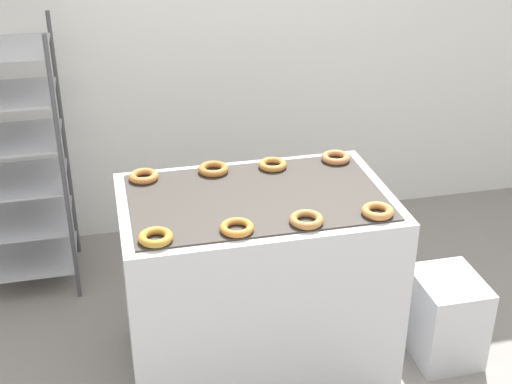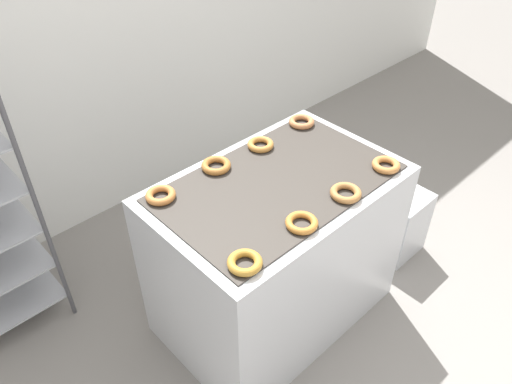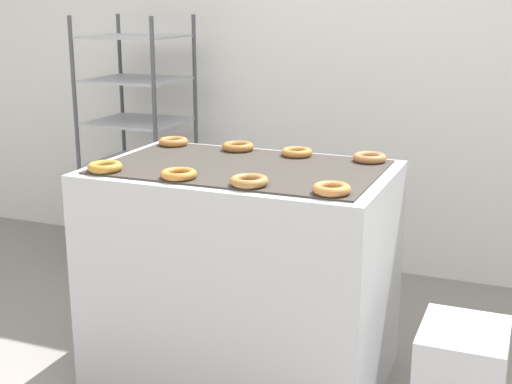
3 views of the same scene
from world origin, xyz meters
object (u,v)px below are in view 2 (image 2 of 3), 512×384
glaze_bin (392,219)px  donut_far_midleft (216,165)px  donut_near_midleft (302,223)px  donut_near_left (245,263)px  donut_near_right (386,165)px  fryer_machine (276,253)px  donut_far_midright (261,144)px  donut_far_right (302,122)px  donut_far_left (161,195)px  donut_near_midright (346,193)px

glaze_bin → donut_far_midleft: size_ratio=3.10×
glaze_bin → donut_near_midleft: size_ratio=3.20×
donut_near_left → donut_near_right: size_ratio=1.02×
fryer_machine → donut_near_midleft: bearing=-117.2°
fryer_machine → donut_far_midright: (0.14, 0.27, 0.49)m
donut_near_right → donut_far_midleft: size_ratio=0.95×
donut_far_midleft → donut_far_right: size_ratio=1.03×
donut_near_right → donut_far_left: (-0.92, 0.55, -0.00)m
donut_near_left → fryer_machine: bearing=31.2°
donut_near_midright → donut_far_left: same height
fryer_machine → donut_far_right: bearing=31.0°
glaze_bin → donut_far_left: donut_far_left is taller
fryer_machine → donut_near_right: size_ratio=8.88×
glaze_bin → donut_far_midright: donut_far_midright is taller
donut_near_right → donut_far_right: size_ratio=0.97×
donut_near_right → donut_far_midright: donut_near_right is taller
donut_near_left → donut_far_right: size_ratio=0.99×
donut_near_right → donut_far_right: bearing=89.6°
donut_near_left → donut_far_left: (0.00, 0.56, 0.00)m
donut_far_midright → donut_far_midleft: bearing=177.3°
glaze_bin → donut_far_midleft: 1.36m
glaze_bin → donut_far_midleft: bearing=158.7°
donut_near_midleft → donut_far_right: donut_far_right is taller
glaze_bin → donut_far_midleft: (-1.07, 0.42, 0.73)m
donut_far_right → donut_far_left: bearing=-179.9°
donut_near_left → donut_far_left: size_ratio=1.01×
fryer_machine → glaze_bin: bearing=-8.4°
fryer_machine → donut_far_left: (-0.47, 0.28, 0.49)m
donut_near_midleft → fryer_machine: bearing=62.8°
donut_near_right → donut_far_left: 1.08m
donut_near_midleft → donut_far_midleft: size_ratio=0.97×
donut_near_right → donut_far_midleft: 0.82m
donut_far_left → donut_far_midleft: 0.33m
donut_near_left → donut_far_left: 0.56m
donut_near_left → donut_far_midleft: same height
fryer_machine → donut_far_midright: bearing=62.0°
fryer_machine → donut_far_midright: size_ratio=8.92×
donut_far_midleft → fryer_machine: bearing=-63.4°
donut_near_midright → glaze_bin: bearing=10.4°
donut_near_midleft → donut_far_right: (0.60, 0.56, 0.00)m
donut_near_midleft → donut_far_midleft: (0.00, 0.56, 0.00)m
donut_far_left → donut_near_midleft: bearing=-59.8°
donut_near_right → donut_far_midright: size_ratio=1.00×
donut_near_left → donut_far_left: bearing=89.8°
donut_near_left → donut_near_right: same height
donut_near_right → donut_far_left: same height
donut_near_midleft → donut_near_right: size_ratio=1.02×
glaze_bin → donut_near_midright: bearing=-169.6°
donut_near_left → donut_far_midright: 0.82m
donut_far_right → donut_near_midleft: bearing=-137.4°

